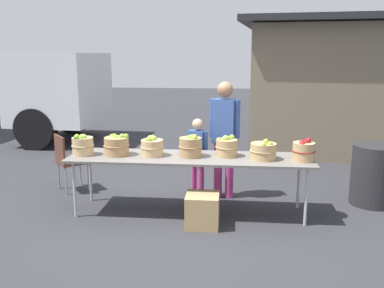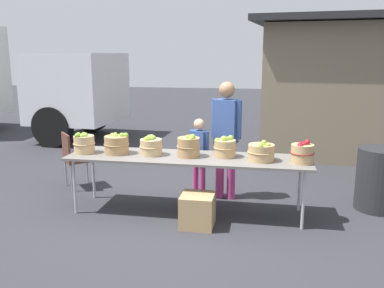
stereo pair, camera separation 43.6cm
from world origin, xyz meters
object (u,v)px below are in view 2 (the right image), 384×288
Objects in this scene: apple_basket_green_2 at (151,146)px; produce_crate at (197,210)px; market_table at (188,159)px; folding_chair at (74,156)px; vendor_adult at (226,131)px; apple_basket_green_5 at (261,152)px; child_customer at (199,152)px; apple_basket_green_3 at (189,146)px; apple_basket_green_0 at (84,143)px; trash_barrel at (380,179)px; apple_basket_green_4 at (225,147)px; apple_basket_red_0 at (302,153)px; apple_basket_green_1 at (117,144)px.

apple_basket_green_2 is 1.05m from produce_crate.
market_table is 2.04m from folding_chair.
vendor_adult reaches higher than market_table.
apple_basket_green_5 is 0.29× the size of child_customer.
apple_basket_green_3 is 0.91m from apple_basket_green_5.
apple_basket_green_0 reaches higher than produce_crate.
trash_barrel reaches higher than produce_crate.
apple_basket_red_0 is (0.94, -0.15, 0.00)m from apple_basket_green_4.
apple_basket_green_3 is at bearing 0.47° from apple_basket_green_2.
child_customer reaches higher than apple_basket_green_4.
apple_basket_red_0 is at bearing -3.24° from apple_basket_green_5.
apple_basket_green_4 is at bearing 165.57° from apple_basket_green_5.
produce_crate is (-2.28, -0.98, -0.22)m from trash_barrel.
apple_basket_green_4 is (1.86, 0.12, -0.01)m from apple_basket_green_0.
child_customer is at bearing 179.68° from trash_barrel.
apple_basket_red_0 is (2.36, -0.07, -0.00)m from apple_basket_green_1.
apple_basket_green_2 is (0.90, 0.05, -0.01)m from apple_basket_green_0.
apple_basket_green_5 is 1.08m from child_customer.
trash_barrel is (3.87, 0.60, -0.47)m from apple_basket_green_0.
apple_basket_green_4 reaches higher than market_table.
apple_basket_green_2 is 0.35× the size of folding_chair.
apple_basket_green_5 is 0.41× the size of trash_barrel.
apple_basket_red_0 is at bearing -3.21° from apple_basket_green_3.
child_customer is 1.11m from produce_crate.
folding_chair is at bearing 165.40° from apple_basket_green_5.
apple_basket_red_0 is (0.48, -0.03, 0.02)m from apple_basket_green_5.
apple_basket_green_0 is 0.35× the size of trash_barrel.
apple_basket_green_5 is 0.48m from apple_basket_red_0.
apple_basket_green_5 is at bearing -2.58° from market_table.
child_customer is at bearing 25.24° from vendor_adult.
child_customer is at bearing 154.75° from apple_basket_red_0.
apple_basket_green_0 is 1.58m from child_customer.
apple_basket_green_3 reaches higher than apple_basket_green_1.
vendor_adult is at bearing 56.75° from market_table.
child_customer is 1.39× the size of trash_barrel.
apple_basket_green_0 is 0.34× the size of folding_chair.
apple_basket_green_4 is 0.67m from child_customer.
apple_basket_green_0 reaches higher than apple_basket_green_5.
apple_basket_green_1 is 0.98× the size of apple_basket_green_5.
apple_basket_green_2 is at bearing 66.35° from child_customer.
apple_basket_green_0 is 0.44m from apple_basket_green_1.
market_table is 0.82m from vendor_adult.
folding_chair is (-0.52, 0.74, -0.37)m from apple_basket_green_0.
folding_chair is (-1.91, 0.70, -0.21)m from market_table.
apple_basket_green_1 is 1.42m from apple_basket_green_4.
trash_barrel is (2.05, -0.09, -0.56)m from vendor_adult.
apple_basket_green_2 is 3.05m from trash_barrel.
market_table is at bearing -0.63° from apple_basket_green_2.
apple_basket_red_0 is 0.25× the size of child_customer.
vendor_adult reaches higher than trash_barrel.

